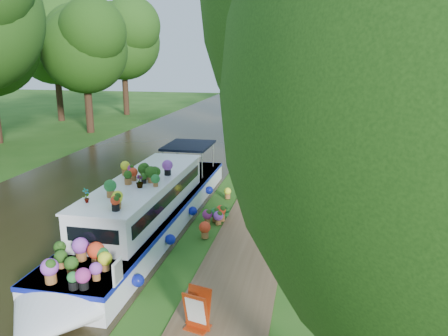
% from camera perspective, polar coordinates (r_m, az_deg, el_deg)
% --- Properties ---
extents(ground, '(100.00, 100.00, 0.00)m').
position_cam_1_polar(ground, '(17.22, 0.96, -4.86)').
color(ground, '#235014').
rests_on(ground, ground).
extents(canal_water, '(10.00, 100.00, 0.02)m').
position_cam_1_polar(canal_water, '(19.19, -16.96, -3.41)').
color(canal_water, black).
rests_on(canal_water, ground).
extents(towpath, '(2.20, 100.00, 0.03)m').
position_cam_1_polar(towpath, '(17.04, 4.95, -5.07)').
color(towpath, brown).
rests_on(towpath, ground).
extents(plant_boat, '(2.29, 13.52, 2.27)m').
position_cam_1_polar(plant_boat, '(14.57, -10.23, -5.24)').
color(plant_boat, white).
rests_on(plant_boat, canal_water).
extents(tree_near_overhang, '(5.52, 5.28, 8.99)m').
position_cam_1_polar(tree_near_overhang, '(19.05, 14.66, 16.76)').
color(tree_near_overhang, black).
rests_on(tree_near_overhang, ground).
extents(tree_near_mid, '(6.90, 6.60, 9.40)m').
position_cam_1_polar(tree_near_mid, '(31.07, 14.95, 15.45)').
color(tree_near_mid, black).
rests_on(tree_near_mid, ground).
extents(tree_near_far, '(7.59, 7.26, 10.30)m').
position_cam_1_polar(tree_near_far, '(42.07, 13.53, 16.04)').
color(tree_near_far, black).
rests_on(tree_near_far, ground).
extents(tree_far_c, '(7.13, 6.82, 9.59)m').
position_cam_1_polar(tree_far_c, '(34.28, -17.79, 15.28)').
color(tree_far_c, black).
rests_on(tree_far_c, ground).
extents(tree_far_d, '(8.05, 7.70, 10.85)m').
position_cam_1_polar(tree_far_d, '(43.94, -13.10, 16.44)').
color(tree_far_d, black).
rests_on(tree_far_d, ground).
extents(tree_far_h, '(7.82, 7.48, 10.49)m').
position_cam_1_polar(tree_far_h, '(41.41, -21.29, 15.62)').
color(tree_far_h, black).
rests_on(tree_far_h, ground).
extents(second_boat, '(1.84, 6.34, 1.23)m').
position_cam_1_polar(second_boat, '(33.61, 2.48, 5.66)').
color(second_boat, black).
rests_on(second_boat, canal_water).
extents(sandwich_board, '(0.60, 0.57, 0.89)m').
position_cam_1_polar(sandwich_board, '(9.81, -3.53, -18.21)').
color(sandwich_board, '#A22C0B').
rests_on(sandwich_board, towpath).
extents(pedestrian_pink, '(0.70, 0.56, 1.68)m').
position_cam_1_polar(pedestrian_pink, '(33.58, 7.31, 6.18)').
color(pedestrian_pink, '#E15C77').
rests_on(pedestrian_pink, towpath).
extents(verge_plant, '(0.47, 0.44, 0.42)m').
position_cam_1_polar(verge_plant, '(16.00, 0.32, -5.61)').
color(verge_plant, '#1C5E24').
rests_on(verge_plant, ground).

